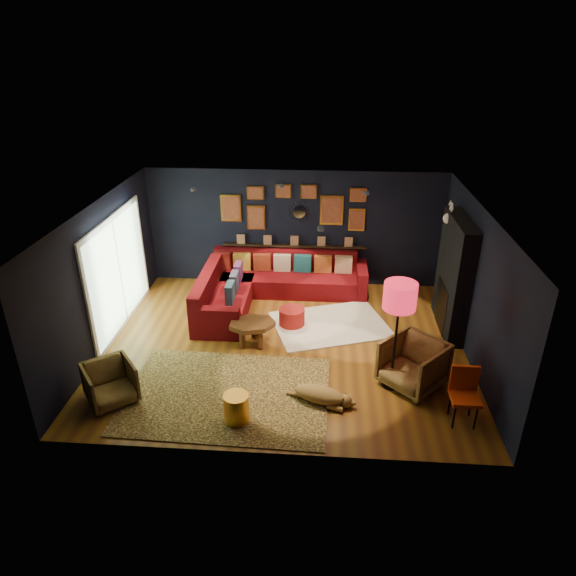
# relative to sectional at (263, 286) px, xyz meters

# --- Properties ---
(floor) EXTENTS (6.50, 6.50, 0.00)m
(floor) POSITION_rel_sectional_xyz_m (0.61, -1.81, -0.32)
(floor) COLOR brown
(floor) RESTS_ON ground
(room_walls) EXTENTS (6.50, 6.50, 6.50)m
(room_walls) POSITION_rel_sectional_xyz_m (0.61, -1.81, 1.27)
(room_walls) COLOR black
(room_walls) RESTS_ON ground
(sectional) EXTENTS (3.41, 2.69, 0.86)m
(sectional) POSITION_rel_sectional_xyz_m (0.00, 0.00, 0.00)
(sectional) COLOR maroon
(sectional) RESTS_ON ground
(ledge) EXTENTS (3.20, 0.12, 0.04)m
(ledge) POSITION_rel_sectional_xyz_m (0.61, 0.87, 0.60)
(ledge) COLOR black
(ledge) RESTS_ON room_walls
(gallery_wall) EXTENTS (3.15, 0.04, 1.02)m
(gallery_wall) POSITION_rel_sectional_xyz_m (0.60, 0.91, 1.48)
(gallery_wall) COLOR gold
(gallery_wall) RESTS_ON room_walls
(sunburst_mirror) EXTENTS (0.47, 0.16, 0.47)m
(sunburst_mirror) POSITION_rel_sectional_xyz_m (0.71, 0.91, 1.38)
(sunburst_mirror) COLOR silver
(sunburst_mirror) RESTS_ON room_walls
(fireplace) EXTENTS (0.31, 1.60, 2.20)m
(fireplace) POSITION_rel_sectional_xyz_m (3.71, -0.91, 0.70)
(fireplace) COLOR black
(fireplace) RESTS_ON ground
(deer_head) EXTENTS (0.50, 0.28, 0.45)m
(deer_head) POSITION_rel_sectional_xyz_m (3.75, -0.41, 1.73)
(deer_head) COLOR white
(deer_head) RESTS_ON fireplace
(sliding_door) EXTENTS (0.06, 2.80, 2.20)m
(sliding_door) POSITION_rel_sectional_xyz_m (-2.60, -1.21, 0.78)
(sliding_door) COLOR white
(sliding_door) RESTS_ON ground
(ceiling_spots) EXTENTS (3.30, 2.50, 0.06)m
(ceiling_spots) POSITION_rel_sectional_xyz_m (0.61, -1.01, 2.24)
(ceiling_spots) COLOR black
(ceiling_spots) RESTS_ON room_walls
(shag_rug) EXTENTS (2.53, 2.17, 0.03)m
(shag_rug) POSITION_rel_sectional_xyz_m (1.44, -1.02, -0.31)
(shag_rug) COLOR white
(shag_rug) RESTS_ON ground
(leopard_rug) EXTENTS (3.24, 2.36, 0.02)m
(leopard_rug) POSITION_rel_sectional_xyz_m (-0.19, -3.33, -0.31)
(leopard_rug) COLOR #D8AC59
(leopard_rug) RESTS_ON ground
(coffee_table) EXTENTS (1.01, 0.86, 0.44)m
(coffee_table) POSITION_rel_sectional_xyz_m (0.01, -1.82, 0.06)
(coffee_table) COLOR brown
(coffee_table) RESTS_ON shag_rug
(pouf) EXTENTS (0.50, 0.50, 0.33)m
(pouf) POSITION_rel_sectional_xyz_m (0.69, -1.06, -0.13)
(pouf) COLOR maroon
(pouf) RESTS_ON shag_rug
(armchair_left) EXTENTS (0.95, 0.95, 0.72)m
(armchair_left) POSITION_rel_sectional_xyz_m (-1.94, -3.61, 0.04)
(armchair_left) COLOR tan
(armchair_left) RESTS_ON ground
(armchair_right) EXTENTS (1.18, 1.18, 0.89)m
(armchair_right) POSITION_rel_sectional_xyz_m (2.75, -2.86, 0.12)
(armchair_right) COLOR tan
(armchair_right) RESTS_ON ground
(gold_stool) EXTENTS (0.37, 0.37, 0.47)m
(gold_stool) POSITION_rel_sectional_xyz_m (0.07, -3.94, -0.09)
(gold_stool) COLOR gold
(gold_stool) RESTS_ON ground
(orange_chair) EXTENTS (0.41, 0.41, 0.86)m
(orange_chair) POSITION_rel_sectional_xyz_m (3.36, -3.63, 0.19)
(orange_chair) COLOR black
(orange_chair) RESTS_ON ground
(floor_lamp) EXTENTS (0.51, 0.51, 1.84)m
(floor_lamp) POSITION_rel_sectional_xyz_m (2.43, -2.89, 1.24)
(floor_lamp) COLOR black
(floor_lamp) RESTS_ON ground
(dog) EXTENTS (1.22, 0.85, 0.35)m
(dog) POSITION_rel_sectional_xyz_m (1.27, -3.41, -0.13)
(dog) COLOR #A37E3E
(dog) RESTS_ON leopard_rug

